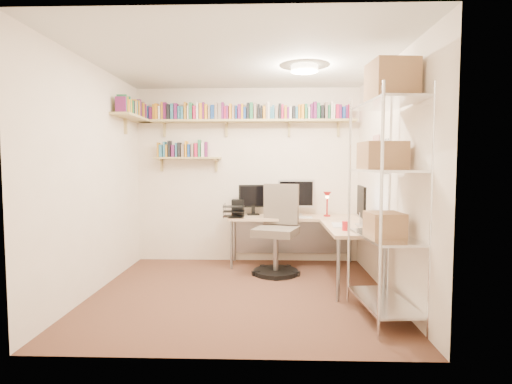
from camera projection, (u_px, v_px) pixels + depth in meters
ground at (240, 293)px, 4.39m from camera, size 3.20×3.20×0.00m
room_shell at (240, 151)px, 4.28m from camera, size 3.24×3.04×2.52m
wall_shelves at (216, 120)px, 5.56m from camera, size 3.12×1.09×0.80m
corner_desk at (298, 219)px, 5.30m from camera, size 1.84×1.79×1.19m
office_chair at (277, 236)px, 5.15m from camera, size 0.64×0.65×1.15m
wire_rack at (387, 155)px, 3.55m from camera, size 0.51×0.92×2.29m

